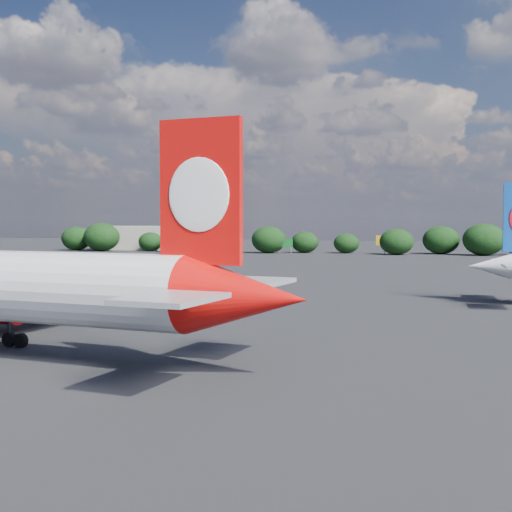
# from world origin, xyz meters

# --- Properties ---
(ground) EXTENTS (500.00, 500.00, 0.00)m
(ground) POSITION_xyz_m (0.00, 60.00, 0.00)
(ground) COLOR black
(ground) RESTS_ON ground
(terminal_building) EXTENTS (42.00, 16.00, 8.00)m
(terminal_building) POSITION_xyz_m (-65.00, 192.00, 4.00)
(terminal_building) COLOR #9C9586
(terminal_building) RESTS_ON ground
(highway_sign) EXTENTS (6.00, 0.30, 4.50)m
(highway_sign) POSITION_xyz_m (-18.00, 176.00, 3.13)
(highway_sign) COLOR #125E21
(highway_sign) RESTS_ON ground
(billboard_yellow) EXTENTS (5.00, 0.30, 5.50)m
(billboard_yellow) POSITION_xyz_m (12.00, 182.00, 3.87)
(billboard_yellow) COLOR gold
(billboard_yellow) RESTS_ON ground
(horizon_treeline) EXTENTS (204.60, 17.61, 9.25)m
(horizon_treeline) POSITION_xyz_m (7.23, 178.85, 4.03)
(horizon_treeline) COLOR black
(horizon_treeline) RESTS_ON ground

